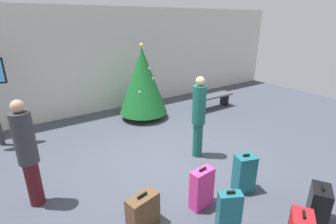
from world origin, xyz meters
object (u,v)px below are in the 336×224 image
Objects in this scene: traveller_0 at (199,115)px; suitcase_0 at (244,174)px; suitcase_5 at (319,205)px; suitcase_2 at (143,212)px; waiting_bench at (213,98)px; holiday_tree at (143,81)px; traveller_1 at (27,152)px; suitcase_3 at (202,188)px; suitcase_6 at (229,216)px.

traveller_0 is 1.58m from suitcase_0.
suitcase_5 is at bearing -72.92° from suitcase_0.
suitcase_5 reaches higher than suitcase_2.
waiting_bench is 4.56m from suitcase_0.
holiday_tree reaches higher than traveller_1.
suitcase_2 is (-2.23, -3.94, -0.92)m from holiday_tree.
traveller_0 is at bearing -5.50° from traveller_1.
suitcase_2 is (-1.92, 0.28, -0.08)m from suitcase_0.
traveller_1 is at bearing 144.11° from suitcase_3.
waiting_bench is 5.76m from suitcase_2.
waiting_bench is 2.36× the size of suitcase_5.
traveller_0 is 2.47× the size of suitcase_0.
waiting_bench is 3.48m from traveller_0.
traveller_1 is 3.21m from suitcase_6.
suitcase_3 is (-1.04, -1.31, -0.65)m from traveller_0.
suitcase_0 is 1.19m from suitcase_5.
waiting_bench is 5.66m from suitcase_6.
suitcase_6 is (-1.38, 0.57, 0.08)m from suitcase_5.
suitcase_3 is at bearing -136.30° from waiting_bench.
traveller_1 reaches higher than suitcase_2.
suitcase_3 is (-0.90, 0.12, -0.01)m from suitcase_0.
traveller_0 is at bearing 94.62° from suitcase_5.
holiday_tree is at bearing 90.44° from suitcase_5.
traveller_0 is at bearing 59.83° from suitcase_6.
holiday_tree is 1.55× the size of waiting_bench.
traveller_0 is 2.47m from suitcase_2.
holiday_tree is 5.43m from suitcase_5.
traveller_1 is (-5.92, -1.88, 0.63)m from waiting_bench.
waiting_bench is 5.35m from suitcase_5.
suitcase_3 reaches higher than waiting_bench.
traveller_0 reaches higher than suitcase_0.
holiday_tree is 2.66m from waiting_bench.
holiday_tree is 1.25× the size of traveller_1.
suitcase_0 is at bearing -8.25° from suitcase_2.
traveller_1 reaches higher than suitcase_6.
suitcase_6 is (-0.13, -0.70, 0.03)m from suitcase_3.
suitcase_2 is (-2.06, -1.16, -0.72)m from traveller_0.
suitcase_3 is (2.25, -1.63, -0.64)m from traveller_1.
traveller_0 is 1.80m from suitcase_3.
waiting_bench is at bearing 47.93° from suitcase_6.
waiting_bench is 1.89× the size of suitcase_6.
waiting_bench is 2.00× the size of suitcase_0.
traveller_1 is (-3.29, 0.32, -0.00)m from traveller_0.
suitcase_5 is at bearing -22.40° from suitcase_6.
suitcase_0 is at bearing -94.19° from holiday_tree.
traveller_0 is at bearing 29.32° from suitcase_2.
traveller_0 is at bearing -140.13° from waiting_bench.
suitcase_5 is at bearing -32.00° from suitcase_2.
suitcase_6 reaches higher than suitcase_5.
suitcase_2 is 0.74× the size of suitcase_6.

